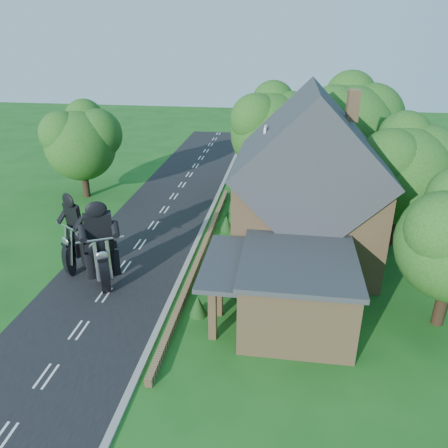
# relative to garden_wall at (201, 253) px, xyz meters

# --- Properties ---
(ground) EXTENTS (120.00, 120.00, 0.00)m
(ground) POSITION_rel_garden_wall_xyz_m (-4.30, -5.00, -0.20)
(ground) COLOR #165116
(ground) RESTS_ON ground
(road) EXTENTS (7.00, 80.00, 0.02)m
(road) POSITION_rel_garden_wall_xyz_m (-4.30, -5.00, -0.19)
(road) COLOR black
(road) RESTS_ON ground
(kerb) EXTENTS (0.30, 80.00, 0.12)m
(kerb) POSITION_rel_garden_wall_xyz_m (-0.65, -5.00, -0.14)
(kerb) COLOR gray
(kerb) RESTS_ON ground
(garden_wall) EXTENTS (0.30, 22.00, 0.40)m
(garden_wall) POSITION_rel_garden_wall_xyz_m (0.00, 0.00, 0.00)
(garden_wall) COLOR #91714A
(garden_wall) RESTS_ON ground
(house) EXTENTS (9.54, 8.64, 10.24)m
(house) POSITION_rel_garden_wall_xyz_m (6.19, 1.00, 4.14)
(house) COLOR #91714A
(house) RESTS_ON ground
(annex) EXTENTS (7.05, 5.94, 3.44)m
(annex) POSITION_rel_garden_wall_xyz_m (5.57, -5.80, 1.57)
(annex) COLOR #91714A
(annex) RESTS_ON ground
(tree_house_right) EXTENTS (6.51, 6.00, 8.40)m
(tree_house_right) POSITION_rel_garden_wall_xyz_m (12.35, 3.62, 4.99)
(tree_house_right) COLOR black
(tree_house_right) RESTS_ON ground
(tree_behind_house) EXTENTS (7.81, 7.20, 10.08)m
(tree_behind_house) POSITION_rel_garden_wall_xyz_m (9.88, 11.14, 6.03)
(tree_behind_house) COLOR black
(tree_behind_house) RESTS_ON ground
(tree_behind_left) EXTENTS (6.94, 6.40, 9.16)m
(tree_behind_left) POSITION_rel_garden_wall_xyz_m (3.86, 12.13, 5.53)
(tree_behind_left) COLOR black
(tree_behind_left) RESTS_ON ground
(tree_far_road) EXTENTS (6.08, 5.60, 7.84)m
(tree_far_road) POSITION_rel_garden_wall_xyz_m (-11.16, 9.11, 4.64)
(tree_far_road) COLOR black
(tree_far_road) RESTS_ON ground
(shrub_a) EXTENTS (0.90, 0.90, 1.10)m
(shrub_a) POSITION_rel_garden_wall_xyz_m (1.00, -6.00, 0.35)
(shrub_a) COLOR #113510
(shrub_a) RESTS_ON ground
(shrub_b) EXTENTS (0.90, 0.90, 1.10)m
(shrub_b) POSITION_rel_garden_wall_xyz_m (1.00, -3.50, 0.35)
(shrub_b) COLOR #113510
(shrub_b) RESTS_ON ground
(shrub_c) EXTENTS (0.90, 0.90, 1.10)m
(shrub_c) POSITION_rel_garden_wall_xyz_m (1.00, -1.00, 0.35)
(shrub_c) COLOR #113510
(shrub_c) RESTS_ON ground
(shrub_d) EXTENTS (0.90, 0.90, 1.10)m
(shrub_d) POSITION_rel_garden_wall_xyz_m (1.00, 4.00, 0.35)
(shrub_d) COLOR #113510
(shrub_d) RESTS_ON ground
(shrub_e) EXTENTS (0.90, 0.90, 1.10)m
(shrub_e) POSITION_rel_garden_wall_xyz_m (1.00, 6.50, 0.35)
(shrub_e) COLOR #113510
(shrub_e) RESTS_ON ground
(shrub_f) EXTENTS (0.90, 0.90, 1.10)m
(shrub_f) POSITION_rel_garden_wall_xyz_m (1.00, 9.00, 0.35)
(shrub_f) COLOR #113510
(shrub_f) RESTS_ON ground
(motorcycle_lead) EXTENTS (1.10, 1.64, 1.51)m
(motorcycle_lead) POSITION_rel_garden_wall_xyz_m (-4.54, -4.16, 0.56)
(motorcycle_lead) COLOR black
(motorcycle_lead) RESTS_ON ground
(motorcycle_follow) EXTENTS (1.16, 1.54, 1.45)m
(motorcycle_follow) POSITION_rel_garden_wall_xyz_m (-6.59, -2.77, 0.53)
(motorcycle_follow) COLOR black
(motorcycle_follow) RESTS_ON ground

